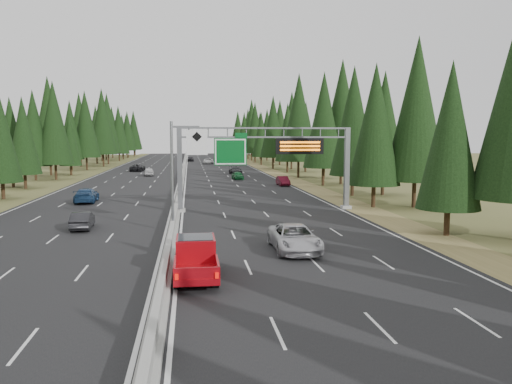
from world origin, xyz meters
TOP-DOWN VIEW (x-y plane):
  - road at (0.00, 80.00)m, footprint 32.00×260.00m
  - shoulder_right at (17.80, 80.00)m, footprint 3.60×260.00m
  - shoulder_left at (-17.80, 80.00)m, footprint 3.60×260.00m
  - median_barrier at (0.00, 80.00)m, footprint 0.70×260.00m
  - sign_gantry at (8.92, 34.88)m, footprint 16.75×0.98m
  - hov_sign_pole at (0.58, 24.97)m, footprint 2.80×0.50m
  - tree_row_right at (22.08, 79.81)m, footprint 11.97×242.07m
  - tree_row_left at (-22.09, 78.40)m, footprint 12.13×245.40m
  - silver_minivan at (7.49, 17.94)m, footprint 2.65×5.70m
  - red_pickup at (1.50, 13.30)m, footprint 2.04×5.71m
  - car_ahead_green at (9.04, 70.18)m, footprint 1.95×4.03m
  - car_ahead_dkred at (14.50, 58.93)m, footprint 1.45×4.07m
  - car_ahead_dkgrey at (9.81, 82.49)m, footprint 2.40×5.08m
  - car_ahead_white at (6.13, 121.27)m, footprint 2.74×5.46m
  - car_ahead_far at (1.50, 135.37)m, footprint 1.89×4.31m
  - car_onc_near at (-6.80, 27.20)m, footprint 1.62×4.03m
  - car_onc_blue at (-9.65, 43.17)m, footprint 2.36×5.31m
  - car_onc_white at (-6.04, 80.27)m, footprint 2.04×4.41m
  - car_onc_far at (-9.37, 93.46)m, footprint 2.94×5.54m

SIDE VIEW (x-z plane):
  - shoulder_right at x=17.80m, z-range 0.00..0.06m
  - shoulder_left at x=-17.80m, z-range 0.00..0.06m
  - road at x=0.00m, z-range 0.00..0.08m
  - median_barrier at x=0.00m, z-range -0.01..0.84m
  - car_onc_near at x=-6.80m, z-range 0.08..1.38m
  - car_ahead_green at x=9.04m, z-range 0.08..1.41m
  - car_ahead_dkred at x=14.50m, z-range 0.08..1.42m
  - car_ahead_dkgrey at x=9.81m, z-range 0.08..1.51m
  - car_ahead_far at x=1.50m, z-range 0.08..1.53m
  - car_onc_white at x=-6.04m, z-range 0.08..1.54m
  - car_ahead_white at x=6.13m, z-range 0.08..1.56m
  - car_onc_far at x=-9.37m, z-range 0.08..1.56m
  - car_onc_blue at x=-9.65m, z-range 0.08..1.59m
  - silver_minivan at x=7.49m, z-range 0.08..1.66m
  - red_pickup at x=1.50m, z-range 0.18..2.04m
  - hov_sign_pole at x=0.58m, z-range 0.72..8.72m
  - sign_gantry at x=8.92m, z-range 1.37..9.17m
  - tree_row_left at x=-22.09m, z-range -0.02..18.64m
  - tree_row_right at x=22.08m, z-range 0.11..18.80m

